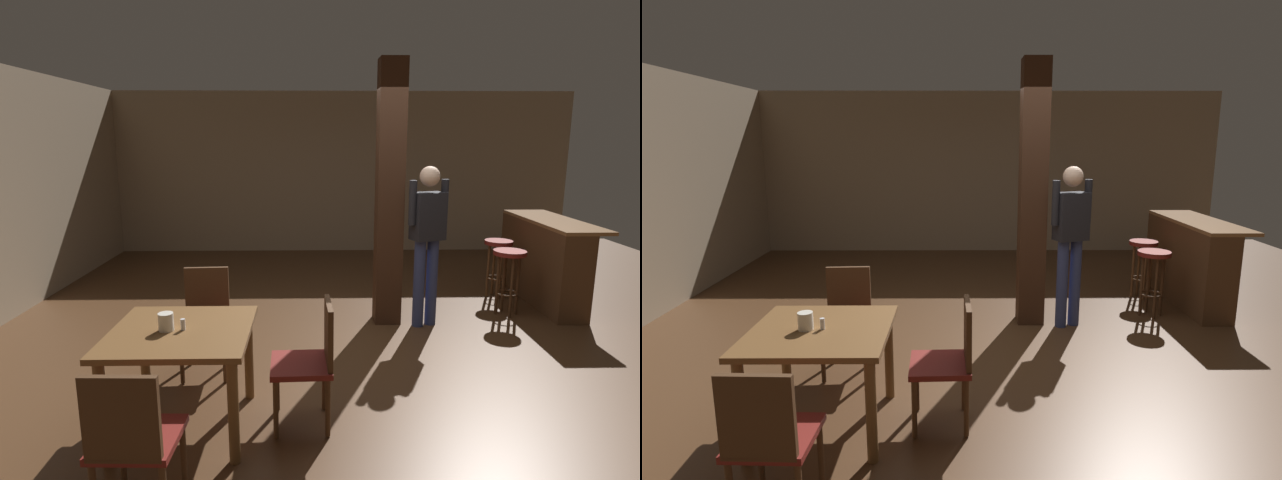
{
  "view_description": "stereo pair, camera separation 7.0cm",
  "coord_description": "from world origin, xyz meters",
  "views": [
    {
      "loc": [
        -0.6,
        -4.41,
        2.0
      ],
      "look_at": [
        -0.5,
        0.15,
        1.07
      ],
      "focal_mm": 28.0,
      "sensor_mm": 36.0,
      "label": 1
    },
    {
      "loc": [
        -0.53,
        -4.41,
        2.0
      ],
      "look_at": [
        -0.5,
        0.15,
        1.07
      ],
      "focal_mm": 28.0,
      "sensor_mm": 36.0,
      "label": 2
    }
  ],
  "objects": [
    {
      "name": "napkin_cup",
      "position": [
        -1.57,
        -1.22,
        0.79
      ],
      "size": [
        0.1,
        0.1,
        0.12
      ],
      "primitive_type": "cylinder",
      "color": "silver",
      "rests_on": "dining_table"
    },
    {
      "name": "chair_south",
      "position": [
        -1.5,
        -2.11,
        0.51
      ],
      "size": [
        0.43,
        0.43,
        0.89
      ],
      "color": "maroon",
      "rests_on": "ground_plane"
    },
    {
      "name": "pillar",
      "position": [
        0.26,
        0.86,
        1.4
      ],
      "size": [
        0.28,
        0.28,
        2.8
      ],
      "primitive_type": "cube",
      "color": "#382114",
      "rests_on": "ground_plane"
    },
    {
      "name": "chair_east",
      "position": [
        -0.59,
        -1.18,
        0.51
      ],
      "size": [
        0.44,
        0.44,
        0.89
      ],
      "color": "maroon",
      "rests_on": "ground_plane"
    },
    {
      "name": "bar_stool_near",
      "position": [
        1.67,
        1.03,
        0.57
      ],
      "size": [
        0.36,
        0.36,
        0.76
      ],
      "color": "maroon",
      "rests_on": "ground_plane"
    },
    {
      "name": "ground_plane",
      "position": [
        0.0,
        0.0,
        0.0
      ],
      "size": [
        10.8,
        10.8,
        0.0
      ],
      "primitive_type": "plane",
      "color": "#4C301C"
    },
    {
      "name": "salt_shaker",
      "position": [
        -1.45,
        -1.22,
        0.77
      ],
      "size": [
        0.03,
        0.03,
        0.08
      ],
      "primitive_type": "cylinder",
      "color": "silver",
      "rests_on": "dining_table"
    },
    {
      "name": "chair_north",
      "position": [
        -1.49,
        -0.31,
        0.51
      ],
      "size": [
        0.44,
        0.44,
        0.89
      ],
      "color": "maroon",
      "rests_on": "ground_plane"
    },
    {
      "name": "bar_counter",
      "position": [
        2.28,
        1.53,
        0.52
      ],
      "size": [
        0.56,
        1.72,
        1.03
      ],
      "color": "brown",
      "rests_on": "ground_plane"
    },
    {
      "name": "bar_stool_mid",
      "position": [
        1.79,
        1.69,
        0.55
      ],
      "size": [
        0.34,
        0.34,
        0.74
      ],
      "color": "maroon",
      "rests_on": "ground_plane"
    },
    {
      "name": "wall_back",
      "position": [
        0.0,
        4.5,
        1.4
      ],
      "size": [
        8.0,
        0.1,
        2.8
      ],
      "primitive_type": "cube",
      "color": "gray",
      "rests_on": "ground_plane"
    },
    {
      "name": "standing_person",
      "position": [
        0.65,
        0.72,
        1.0
      ],
      "size": [
        0.47,
        0.31,
        1.72
      ],
      "color": "black",
      "rests_on": "ground_plane"
    },
    {
      "name": "dining_table",
      "position": [
        -1.47,
        -1.2,
        0.61
      ],
      "size": [
        0.94,
        0.94,
        0.73
      ],
      "color": "brown",
      "rests_on": "ground_plane"
    }
  ]
}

